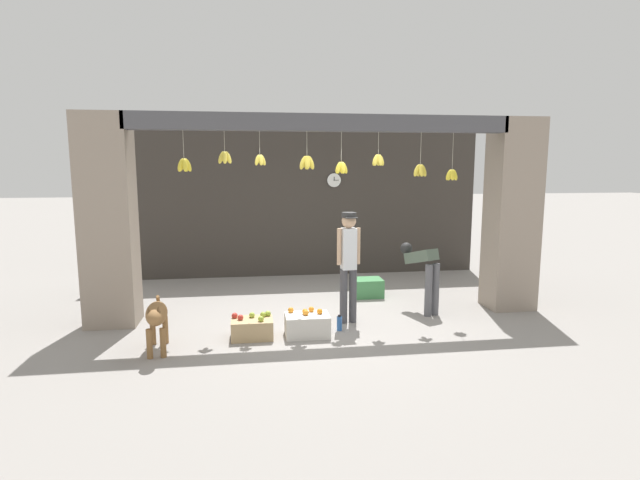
{
  "coord_description": "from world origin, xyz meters",
  "views": [
    {
      "loc": [
        -1.06,
        -6.99,
        2.27
      ],
      "look_at": [
        0.0,
        0.46,
        1.13
      ],
      "focal_mm": 28.0,
      "sensor_mm": 36.0,
      "label": 1
    }
  ],
  "objects_px": {
    "shopkeeper": "(349,259)",
    "water_bottle": "(339,323)",
    "fruit_crate_apples": "(252,328)",
    "wall_clock": "(334,180)",
    "fruit_crate_oranges": "(307,325)",
    "produce_box_green": "(367,288)",
    "worker_stooping": "(423,269)",
    "dog": "(156,317)"
  },
  "relations": [
    {
      "from": "dog",
      "to": "produce_box_green",
      "type": "relative_size",
      "value": 1.74
    },
    {
      "from": "worker_stooping",
      "to": "water_bottle",
      "type": "distance_m",
      "value": 1.7
    },
    {
      "from": "produce_box_green",
      "to": "worker_stooping",
      "type": "bearing_deg",
      "value": -57.49
    },
    {
      "from": "worker_stooping",
      "to": "fruit_crate_apples",
      "type": "xyz_separation_m",
      "value": [
        -2.63,
        -0.82,
        -0.55
      ]
    },
    {
      "from": "worker_stooping",
      "to": "water_bottle",
      "type": "height_order",
      "value": "worker_stooping"
    },
    {
      "from": "worker_stooping",
      "to": "wall_clock",
      "type": "bearing_deg",
      "value": 87.19
    },
    {
      "from": "wall_clock",
      "to": "fruit_crate_oranges",
      "type": "bearing_deg",
      "value": -104.99
    },
    {
      "from": "fruit_crate_apples",
      "to": "produce_box_green",
      "type": "relative_size",
      "value": 1.02
    },
    {
      "from": "produce_box_green",
      "to": "wall_clock",
      "type": "bearing_deg",
      "value": 98.34
    },
    {
      "from": "dog",
      "to": "fruit_crate_oranges",
      "type": "relative_size",
      "value": 1.59
    },
    {
      "from": "dog",
      "to": "produce_box_green",
      "type": "xyz_separation_m",
      "value": [
        3.13,
        2.17,
        -0.29
      ]
    },
    {
      "from": "wall_clock",
      "to": "shopkeeper",
      "type": "bearing_deg",
      "value": -95.92
    },
    {
      "from": "produce_box_green",
      "to": "fruit_crate_oranges",
      "type": "bearing_deg",
      "value": -124.15
    },
    {
      "from": "wall_clock",
      "to": "produce_box_green",
      "type": "bearing_deg",
      "value": -81.66
    },
    {
      "from": "dog",
      "to": "worker_stooping",
      "type": "height_order",
      "value": "worker_stooping"
    },
    {
      "from": "fruit_crate_apples",
      "to": "shopkeeper",
      "type": "bearing_deg",
      "value": 18.38
    },
    {
      "from": "shopkeeper",
      "to": "fruit_crate_apples",
      "type": "xyz_separation_m",
      "value": [
        -1.39,
        -0.46,
        -0.8
      ]
    },
    {
      "from": "wall_clock",
      "to": "water_bottle",
      "type": "bearing_deg",
      "value": -98.38
    },
    {
      "from": "fruit_crate_oranges",
      "to": "produce_box_green",
      "type": "xyz_separation_m",
      "value": [
        1.25,
        1.85,
        0.01
      ]
    },
    {
      "from": "worker_stooping",
      "to": "fruit_crate_apples",
      "type": "height_order",
      "value": "worker_stooping"
    },
    {
      "from": "dog",
      "to": "water_bottle",
      "type": "bearing_deg",
      "value": 95.48
    },
    {
      "from": "dog",
      "to": "water_bottle",
      "type": "relative_size",
      "value": 4.22
    },
    {
      "from": "produce_box_green",
      "to": "wall_clock",
      "type": "height_order",
      "value": "wall_clock"
    },
    {
      "from": "fruit_crate_apples",
      "to": "wall_clock",
      "type": "distance_m",
      "value": 4.43
    },
    {
      "from": "fruit_crate_apples",
      "to": "wall_clock",
      "type": "height_order",
      "value": "wall_clock"
    },
    {
      "from": "fruit_crate_apples",
      "to": "produce_box_green",
      "type": "bearing_deg",
      "value": 42.61
    },
    {
      "from": "fruit_crate_apples",
      "to": "water_bottle",
      "type": "height_order",
      "value": "fruit_crate_apples"
    },
    {
      "from": "fruit_crate_oranges",
      "to": "worker_stooping",
      "type": "bearing_deg",
      "value": 23.85
    },
    {
      "from": "fruit_crate_apples",
      "to": "produce_box_green",
      "type": "xyz_separation_m",
      "value": [
        1.99,
        1.83,
        0.02
      ]
    },
    {
      "from": "dog",
      "to": "produce_box_green",
      "type": "height_order",
      "value": "dog"
    },
    {
      "from": "shopkeeper",
      "to": "water_bottle",
      "type": "height_order",
      "value": "shopkeeper"
    },
    {
      "from": "produce_box_green",
      "to": "water_bottle",
      "type": "height_order",
      "value": "produce_box_green"
    },
    {
      "from": "dog",
      "to": "water_bottle",
      "type": "distance_m",
      "value": 2.41
    },
    {
      "from": "produce_box_green",
      "to": "dog",
      "type": "bearing_deg",
      "value": -145.27
    },
    {
      "from": "shopkeeper",
      "to": "worker_stooping",
      "type": "height_order",
      "value": "shopkeeper"
    },
    {
      "from": "water_bottle",
      "to": "fruit_crate_oranges",
      "type": "bearing_deg",
      "value": -162.84
    },
    {
      "from": "dog",
      "to": "worker_stooping",
      "type": "xyz_separation_m",
      "value": [
        3.78,
        1.16,
        0.24
      ]
    },
    {
      "from": "shopkeeper",
      "to": "water_bottle",
      "type": "distance_m",
      "value": 0.92
    },
    {
      "from": "worker_stooping",
      "to": "fruit_crate_apples",
      "type": "distance_m",
      "value": 2.81
    },
    {
      "from": "dog",
      "to": "fruit_crate_apples",
      "type": "relative_size",
      "value": 1.71
    },
    {
      "from": "water_bottle",
      "to": "wall_clock",
      "type": "distance_m",
      "value": 4.03
    },
    {
      "from": "worker_stooping",
      "to": "fruit_crate_oranges",
      "type": "bearing_deg",
      "value": -176.77
    }
  ]
}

